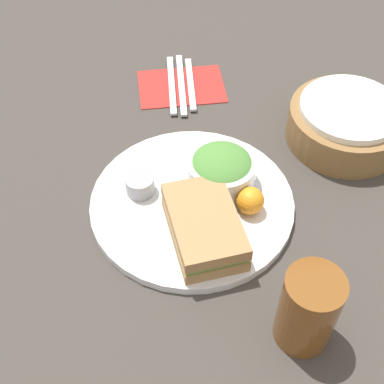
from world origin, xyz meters
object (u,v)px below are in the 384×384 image
(sandwich, at_px, (204,226))
(salad_bowl, at_px, (221,169))
(plate, at_px, (192,203))
(dressing_cup, at_px, (140,184))
(drink_glass, at_px, (308,310))
(bread_basket, at_px, (347,123))
(fork, at_px, (172,85))
(knife, at_px, (181,84))
(spoon, at_px, (191,84))

(sandwich, bearing_deg, salad_bowl, 157.62)
(plate, bearing_deg, dressing_cup, -111.21)
(salad_bowl, relative_size, dressing_cup, 2.37)
(drink_glass, bearing_deg, plate, -153.83)
(sandwich, xyz_separation_m, drink_glass, (0.16, 0.11, 0.02))
(bread_basket, bearing_deg, fork, -122.92)
(drink_glass, height_order, knife, drink_glass)
(drink_glass, distance_m, spoon, 0.54)
(sandwich, distance_m, fork, 0.38)
(plate, height_order, spoon, plate)
(drink_glass, bearing_deg, dressing_cup, -143.77)
(sandwich, distance_m, drink_glass, 0.19)
(dressing_cup, distance_m, fork, 0.29)
(bread_basket, relative_size, spoon, 1.26)
(bread_basket, xyz_separation_m, fork, (-0.18, -0.28, -0.03))
(plate, xyz_separation_m, spoon, (-0.30, 0.04, -0.00))
(sandwich, height_order, drink_glass, drink_glass)
(fork, bearing_deg, knife, -90.00)
(plate, bearing_deg, fork, 179.84)
(dressing_cup, height_order, fork, dressing_cup)
(bread_basket, relative_size, fork, 1.14)
(knife, bearing_deg, sandwich, -178.05)
(dressing_cup, xyz_separation_m, drink_glass, (0.26, 0.19, 0.03))
(sandwich, distance_m, spoon, 0.38)
(drink_glass, bearing_deg, sandwich, -146.69)
(salad_bowl, relative_size, drink_glass, 0.89)
(dressing_cup, xyz_separation_m, bread_basket, (-0.09, 0.36, 0.01))
(spoon, bearing_deg, plate, 176.61)
(plate, xyz_separation_m, drink_glass, (0.23, 0.11, 0.05))
(plate, xyz_separation_m, dressing_cup, (-0.03, -0.08, 0.02))
(sandwich, xyz_separation_m, dressing_cup, (-0.10, -0.09, -0.01))
(sandwich, height_order, spoon, sandwich)
(salad_bowl, height_order, bread_basket, same)
(dressing_cup, relative_size, fork, 0.26)
(fork, bearing_deg, drink_glass, -164.54)
(plate, bearing_deg, spoon, 173.07)
(sandwich, distance_m, knife, 0.38)
(sandwich, bearing_deg, drink_glass, 33.31)
(drink_glass, relative_size, spoon, 0.77)
(drink_glass, height_order, spoon, drink_glass)
(sandwich, xyz_separation_m, knife, (-0.37, 0.01, -0.03))
(plate, height_order, dressing_cup, dressing_cup)
(drink_glass, bearing_deg, salad_bowl, -166.49)
(drink_glass, relative_size, bread_basket, 0.61)
(drink_glass, relative_size, fork, 0.69)
(knife, bearing_deg, bread_basket, -120.93)
(fork, bearing_deg, plate, -176.61)
(dressing_cup, distance_m, spoon, 0.30)
(sandwich, distance_m, bread_basket, 0.34)
(dressing_cup, relative_size, knife, 0.25)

